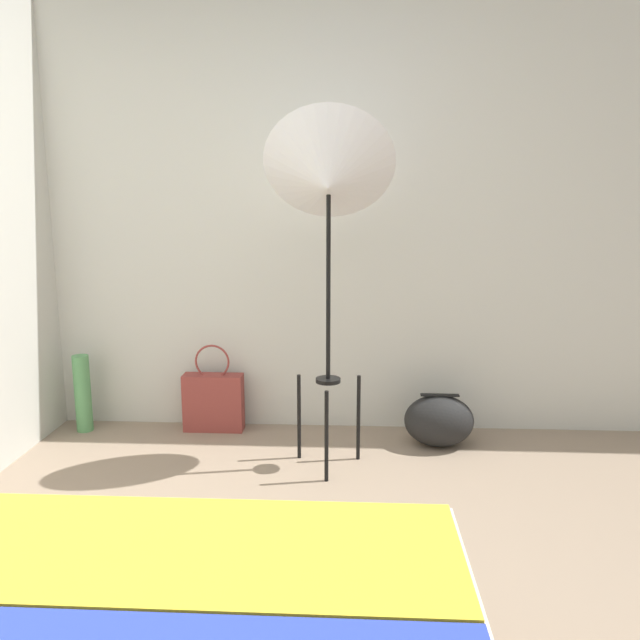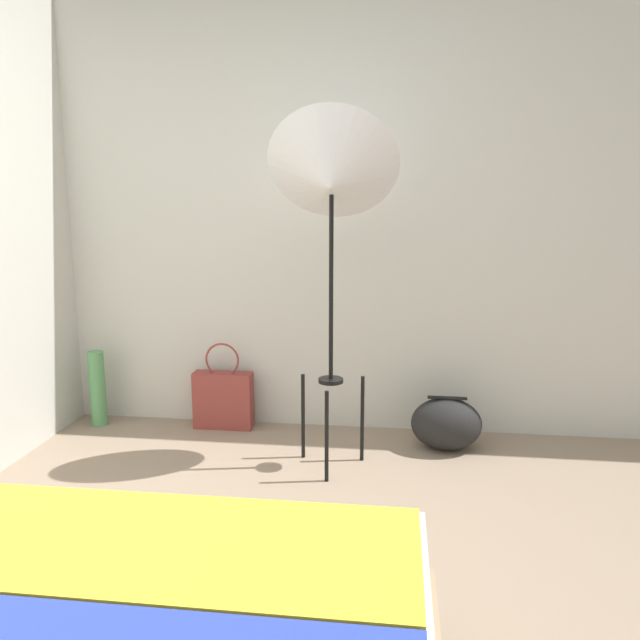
# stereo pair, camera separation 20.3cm
# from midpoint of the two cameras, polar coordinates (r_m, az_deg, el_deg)

# --- Properties ---
(wall_back) EXTENTS (8.00, 0.05, 2.60)m
(wall_back) POSITION_cam_midpoint_polar(r_m,az_deg,el_deg) (3.68, -6.76, 10.00)
(wall_back) COLOR beige
(wall_back) RESTS_ON ground_plane
(photo_umbrella) EXTENTS (0.65, 0.55, 1.79)m
(photo_umbrella) POSITION_cam_midpoint_polar(r_m,az_deg,el_deg) (3.03, -1.18, 12.77)
(photo_umbrella) COLOR black
(photo_umbrella) RESTS_ON ground_plane
(tote_bag) EXTENTS (0.35, 0.12, 0.52)m
(tote_bag) POSITION_cam_midpoint_polar(r_m,az_deg,el_deg) (3.80, -11.24, -7.30)
(tote_bag) COLOR brown
(tote_bag) RESTS_ON ground_plane
(duffel_bag) EXTENTS (0.39, 0.29, 0.30)m
(duffel_bag) POSITION_cam_midpoint_polar(r_m,az_deg,el_deg) (3.56, 9.20, -9.09)
(duffel_bag) COLOR black
(duffel_bag) RESTS_ON ground_plane
(paper_roll) EXTENTS (0.09, 0.09, 0.46)m
(paper_roll) POSITION_cam_midpoint_polar(r_m,az_deg,el_deg) (4.00, -22.26, -6.25)
(paper_roll) COLOR #56995B
(paper_roll) RESTS_ON ground_plane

